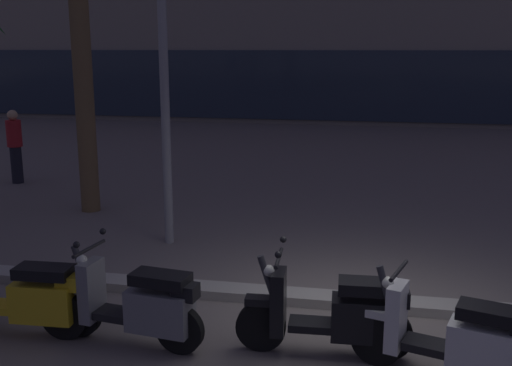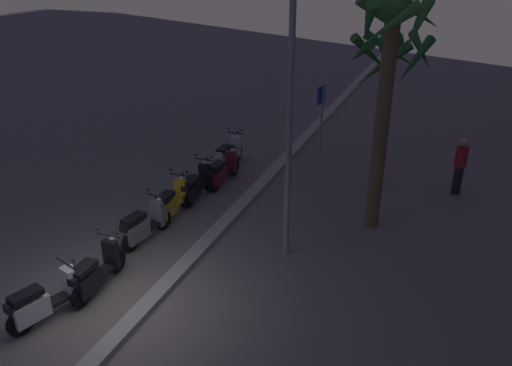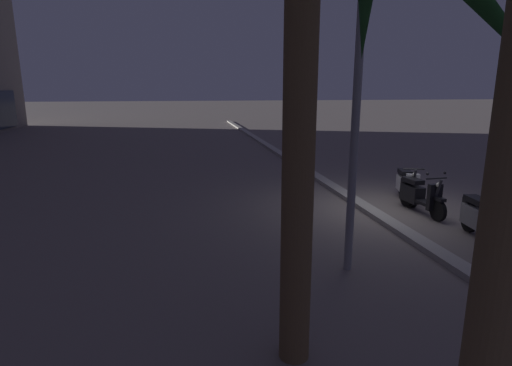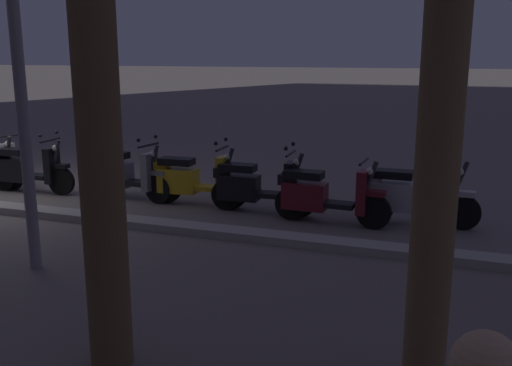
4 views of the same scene
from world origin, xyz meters
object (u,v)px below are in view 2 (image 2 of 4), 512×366
scooter_grey_mid_rear (143,226)px  palm_tree_mid_walkway (388,70)px  scooter_silver_mid_front (228,155)px  scooter_yellow_far_back (171,203)px  pedestrian_by_palm_tree (460,165)px  scooter_maroon_gap_after_mid (222,172)px  scooter_white_mid_centre (43,302)px  scooter_black_lead_nearest (95,274)px  crossing_sign (321,112)px  scooter_black_tail_end (196,186)px  street_lamp (291,66)px  palm_tree_near_sign (389,61)px

scooter_grey_mid_rear → palm_tree_mid_walkway: 7.83m
scooter_silver_mid_front → scooter_yellow_far_back: 3.68m
palm_tree_mid_walkway → pedestrian_by_palm_tree: bearing=96.2°
scooter_maroon_gap_after_mid → scooter_yellow_far_back: bearing=-8.2°
scooter_white_mid_centre → palm_tree_mid_walkway: size_ratio=0.37×
scooter_yellow_far_back → scooter_black_lead_nearest: same height
scooter_white_mid_centre → crossing_sign: (-10.56, 2.48, 1.06)m
scooter_black_tail_end → scooter_black_lead_nearest: bearing=1.3°
scooter_black_lead_nearest → palm_tree_mid_walkway: (-7.58, 4.46, 3.03)m
scooter_white_mid_centre → crossing_sign: size_ratio=0.71×
scooter_black_tail_end → scooter_white_mid_centre: size_ratio=1.05×
palm_tree_mid_walkway → pedestrian_by_palm_tree: palm_tree_mid_walkway is taller
scooter_silver_mid_front → scooter_grey_mid_rear: (5.01, 0.05, 0.00)m
palm_tree_mid_walkway → scooter_grey_mid_rear: bearing=-40.1°
scooter_yellow_far_back → street_lamp: street_lamp is taller
scooter_maroon_gap_after_mid → scooter_grey_mid_rear: scooter_grey_mid_rear is taller
scooter_black_lead_nearest → pedestrian_by_palm_tree: bearing=139.3°
scooter_white_mid_centre → scooter_maroon_gap_after_mid: bearing=176.2°
scooter_white_mid_centre → palm_tree_near_sign: 8.87m
crossing_sign → palm_tree_mid_walkway: (1.85, 2.31, 1.98)m
palm_tree_mid_walkway → scooter_yellow_far_back: bearing=-48.1°
scooter_black_tail_end → scooter_black_lead_nearest: same height
palm_tree_mid_walkway → street_lamp: street_lamp is taller
scooter_black_tail_end → scooter_yellow_far_back: (1.20, -0.10, 0.00)m
pedestrian_by_palm_tree → scooter_yellow_far_back: bearing=-57.4°
scooter_black_tail_end → crossing_sign: (-4.85, 2.26, 1.06)m
scooter_black_tail_end → street_lamp: (1.70, 3.28, 3.96)m
scooter_maroon_gap_after_mid → street_lamp: bearing=46.5°
palm_tree_near_sign → palm_tree_mid_walkway: 2.66m
scooter_black_tail_end → pedestrian_by_palm_tree: size_ratio=1.06×
scooter_black_lead_nearest → scooter_silver_mid_front: bearing=-178.0°
scooter_grey_mid_rear → palm_tree_near_sign: size_ratio=0.30×
scooter_white_mid_centre → palm_tree_near_sign: bearing=140.3°
scooter_yellow_far_back → pedestrian_by_palm_tree: bearing=122.6°
crossing_sign → pedestrian_by_palm_tree: (1.61, 4.58, -0.60)m
scooter_grey_mid_rear → scooter_black_lead_nearest: bearing=5.4°
scooter_white_mid_centre → street_lamp: street_lamp is taller
scooter_silver_mid_front → crossing_sign: (-2.37, 2.40, 1.05)m
palm_tree_near_sign → pedestrian_by_palm_tree: 4.75m
palm_tree_near_sign → scooter_grey_mid_rear: bearing=-59.0°
scooter_grey_mid_rear → pedestrian_by_palm_tree: bearing=129.8°
scooter_yellow_far_back → street_lamp: 5.23m
scooter_maroon_gap_after_mid → scooter_grey_mid_rear: 3.73m
scooter_black_tail_end → scooter_white_mid_centre: bearing=-2.1°
crossing_sign → pedestrian_by_palm_tree: size_ratio=1.41×
scooter_grey_mid_rear → pedestrian_by_palm_tree: (-5.77, 6.93, 0.44)m
scooter_maroon_gap_after_mid → palm_tree_near_sign: size_ratio=0.31×
scooter_black_tail_end → scooter_black_lead_nearest: (4.59, 0.11, 0.01)m
scooter_black_lead_nearest → scooter_white_mid_centre: size_ratio=1.05×
scooter_black_lead_nearest → scooter_white_mid_centre: 1.16m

